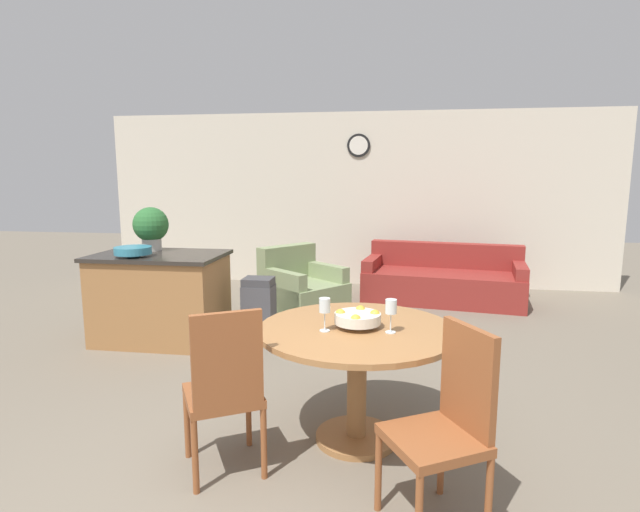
% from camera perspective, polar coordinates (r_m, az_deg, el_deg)
% --- Properties ---
extents(wall_back, '(8.00, 0.09, 2.70)m').
position_cam_1_polar(wall_back, '(7.94, 3.96, 6.45)').
color(wall_back, beige).
rests_on(wall_back, ground_plane).
extents(dining_table, '(1.27, 1.27, 0.77)m').
position_cam_1_polar(dining_table, '(3.27, 4.27, -11.07)').
color(dining_table, '#9E6B3D').
rests_on(dining_table, ground_plane).
extents(dining_chair_near_left, '(0.57, 0.57, 1.01)m').
position_cam_1_polar(dining_chair_near_left, '(2.97, -10.82, -14.33)').
color(dining_chair_near_left, brown).
rests_on(dining_chair_near_left, ground_plane).
extents(dining_chair_near_right, '(0.57, 0.57, 1.01)m').
position_cam_1_polar(dining_chair_near_right, '(2.64, 14.38, -17.58)').
color(dining_chair_near_right, brown).
rests_on(dining_chair_near_right, ground_plane).
extents(fruit_bowl, '(0.30, 0.30, 0.12)m').
position_cam_1_polar(fruit_bowl, '(3.19, 4.32, -7.06)').
color(fruit_bowl, silver).
rests_on(fruit_bowl, dining_table).
extents(wine_glass_left, '(0.07, 0.07, 0.21)m').
position_cam_1_polar(wine_glass_left, '(3.09, 0.54, -5.82)').
color(wine_glass_left, silver).
rests_on(wine_glass_left, dining_table).
extents(wine_glass_right, '(0.07, 0.07, 0.21)m').
position_cam_1_polar(wine_glass_right, '(3.09, 8.12, -5.92)').
color(wine_glass_right, silver).
rests_on(wine_glass_right, dining_table).
extents(kitchen_island, '(1.32, 0.86, 0.93)m').
position_cam_1_polar(kitchen_island, '(5.50, -17.73, -4.51)').
color(kitchen_island, '#9E6B3D').
rests_on(kitchen_island, ground_plane).
extents(teal_bowl, '(0.36, 0.36, 0.10)m').
position_cam_1_polar(teal_bowl, '(5.30, -20.59, 0.57)').
color(teal_bowl, teal).
rests_on(teal_bowl, kitchen_island).
extents(potted_plant, '(0.37, 0.37, 0.47)m').
position_cam_1_polar(potted_plant, '(5.66, -18.76, 3.22)').
color(potted_plant, beige).
rests_on(potted_plant, kitchen_island).
extents(trash_bin, '(0.32, 0.27, 0.67)m').
position_cam_1_polar(trash_bin, '(5.34, -7.00, -6.04)').
color(trash_bin, '#47474C').
rests_on(trash_bin, ground_plane).
extents(couch, '(2.24, 1.25, 0.77)m').
position_cam_1_polar(couch, '(7.15, 13.87, -2.83)').
color(couch, maroon).
rests_on(couch, ground_plane).
extents(armchair, '(1.20, 1.19, 0.84)m').
position_cam_1_polar(armchair, '(6.33, -2.13, -3.99)').
color(armchair, gray).
rests_on(armchair, ground_plane).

